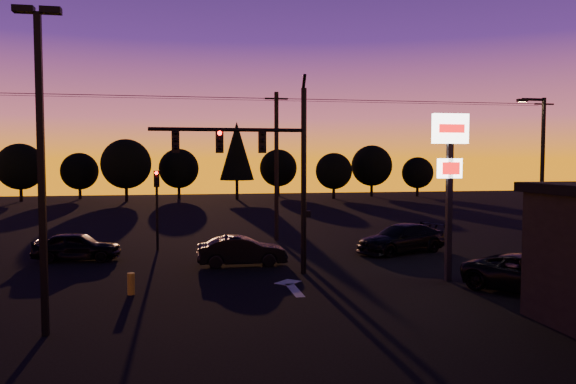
% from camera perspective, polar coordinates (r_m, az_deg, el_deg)
% --- Properties ---
extents(ground, '(120.00, 120.00, 0.00)m').
position_cam_1_polar(ground, '(20.54, -0.14, -10.65)').
color(ground, black).
rests_on(ground, ground).
extents(lane_arrow, '(1.20, 3.10, 0.01)m').
position_cam_1_polar(lane_arrow, '(22.22, 0.34, -9.55)').
color(lane_arrow, beige).
rests_on(lane_arrow, ground).
extents(traffic_signal_mast, '(6.79, 0.52, 8.58)m').
position_cam_1_polar(traffic_signal_mast, '(23.84, -2.14, 3.28)').
color(traffic_signal_mast, black).
rests_on(traffic_signal_mast, ground).
extents(secondary_signal, '(0.30, 0.31, 4.35)m').
position_cam_1_polar(secondary_signal, '(31.17, -13.18, -0.60)').
color(secondary_signal, black).
rests_on(secondary_signal, ground).
extents(parking_lot_light, '(1.25, 0.30, 9.14)m').
position_cam_1_polar(parking_lot_light, '(17.02, -23.82, 4.06)').
color(parking_lot_light, black).
rests_on(parking_lot_light, ground).
extents(pylon_sign, '(1.50, 0.28, 6.80)m').
position_cam_1_polar(pylon_sign, '(23.63, 16.11, 3.09)').
color(pylon_sign, black).
rests_on(pylon_sign, ground).
extents(streetlight, '(1.55, 0.35, 8.00)m').
position_cam_1_polar(streetlight, '(30.64, 24.28, 2.04)').
color(streetlight, black).
rests_on(streetlight, ground).
extents(utility_pole_1, '(1.40, 0.26, 9.00)m').
position_cam_1_polar(utility_pole_1, '(34.06, -1.18, 2.74)').
color(utility_pole_1, black).
rests_on(utility_pole_1, ground).
extents(utility_pole_2, '(1.40, 0.26, 9.00)m').
position_cam_1_polar(utility_pole_2, '(41.09, 24.44, 2.55)').
color(utility_pole_2, black).
rests_on(utility_pole_2, ground).
extents(power_wires, '(36.00, 1.22, 0.07)m').
position_cam_1_polar(power_wires, '(34.25, -1.19, 9.40)').
color(power_wires, black).
rests_on(power_wires, ground).
extents(bollard, '(0.27, 0.27, 0.81)m').
position_cam_1_polar(bollard, '(21.62, -15.65, -8.97)').
color(bollard, '#AA8D1A').
rests_on(bollard, ground).
extents(tree_0, '(5.36, 5.36, 6.74)m').
position_cam_1_polar(tree_0, '(71.96, -25.54, 2.34)').
color(tree_0, black).
rests_on(tree_0, ground).
extents(tree_1, '(4.54, 4.54, 5.71)m').
position_cam_1_polar(tree_1, '(73.64, -20.42, 1.99)').
color(tree_1, black).
rests_on(tree_1, ground).
extents(tree_2, '(5.77, 5.78, 7.26)m').
position_cam_1_polar(tree_2, '(67.88, -16.14, 2.76)').
color(tree_2, black).
rests_on(tree_2, ground).
extents(tree_3, '(4.95, 4.95, 6.22)m').
position_cam_1_polar(tree_3, '(71.59, -11.04, 2.36)').
color(tree_3, black).
rests_on(tree_3, ground).
extents(tree_4, '(4.18, 4.18, 9.50)m').
position_cam_1_polar(tree_4, '(68.91, -5.22, 4.18)').
color(tree_4, black).
rests_on(tree_4, ground).
extents(tree_5, '(4.95, 4.95, 6.22)m').
position_cam_1_polar(tree_5, '(74.68, -1.00, 2.46)').
color(tree_5, black).
rests_on(tree_5, ground).
extents(tree_6, '(4.54, 4.54, 5.71)m').
position_cam_1_polar(tree_6, '(70.13, 4.68, 2.13)').
color(tree_6, black).
rests_on(tree_6, ground).
extents(tree_7, '(5.36, 5.36, 6.74)m').
position_cam_1_polar(tree_7, '(74.78, 8.51, 2.66)').
color(tree_7, black).
rests_on(tree_7, ground).
extents(tree_8, '(4.12, 4.12, 5.19)m').
position_cam_1_polar(tree_8, '(76.07, 13.02, 1.92)').
color(tree_8, black).
rests_on(tree_8, ground).
extents(car_left, '(4.28, 2.10, 1.40)m').
position_cam_1_polar(car_left, '(29.43, -20.64, -5.19)').
color(car_left, black).
rests_on(car_left, ground).
extents(car_mid, '(4.15, 1.47, 1.37)m').
position_cam_1_polar(car_mid, '(26.41, -4.72, -5.99)').
color(car_mid, black).
rests_on(car_mid, ground).
extents(car_right, '(5.60, 3.81, 1.50)m').
position_cam_1_polar(car_right, '(30.47, 11.43, -4.65)').
color(car_right, black).
rests_on(car_right, ground).
extents(suv_parked, '(4.76, 5.55, 1.42)m').
position_cam_1_polar(suv_parked, '(22.76, 23.79, -7.73)').
color(suv_parked, black).
rests_on(suv_parked, ground).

